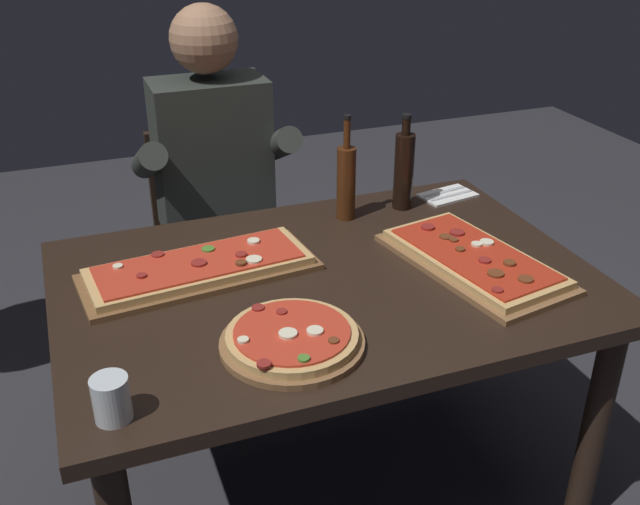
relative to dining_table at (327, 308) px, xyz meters
The scene contains 11 objects.
ground_plane 0.64m from the dining_table, ahead, with size 6.40×6.40×0.00m, color #2D2D33.
dining_table is the anchor object (origin of this frame).
pizza_rectangular_front 0.36m from the dining_table, 157.15° to the left, with size 0.64×0.30×0.05m.
pizza_rectangular_left 0.42m from the dining_table, 11.73° to the right, with size 0.37×0.58×0.05m.
pizza_round_far 0.34m from the dining_table, 124.97° to the right, with size 0.33×0.33×0.05m.
wine_bottle_dark 0.56m from the dining_table, 41.29° to the left, with size 0.06×0.06×0.30m.
oil_bottle_amber 0.44m from the dining_table, 60.12° to the left, with size 0.06×0.06×0.33m.
tumbler_near_camera 0.71m from the dining_table, 147.64° to the right, with size 0.07×0.07×0.09m.
napkin_cutlery_set 0.68m from the dining_table, 32.81° to the left, with size 0.20×0.14×0.01m.
diner_chair 0.88m from the dining_table, 97.96° to the left, with size 0.44×0.44×0.87m.
seated_diner 0.75m from the dining_table, 99.23° to the left, with size 0.53×0.41×1.33m.
Camera 1 is at (-0.61, -1.56, 1.69)m, focal length 41.04 mm.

